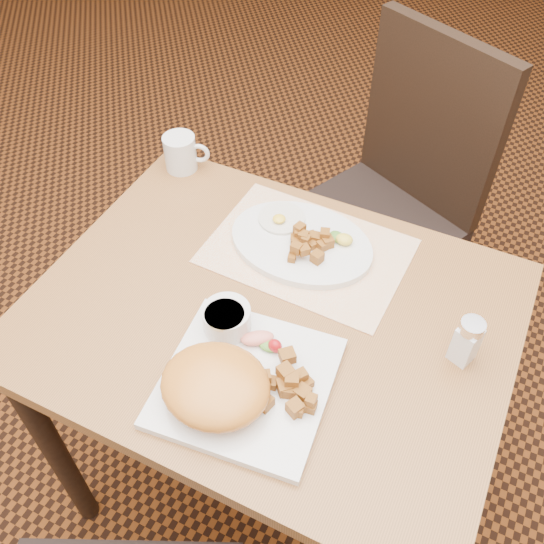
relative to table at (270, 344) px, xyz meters
The scene contains 15 objects.
ground 0.64m from the table, ahead, with size 8.00×8.00×0.00m, color black.
table is the anchor object (origin of this frame).
chair_far 0.69m from the table, 85.68° to the left, with size 0.56×0.57×0.97m.
placemat 0.21m from the table, 89.52° to the left, with size 0.40×0.28×0.00m, color white.
plate_square 0.20m from the table, 77.77° to the right, with size 0.28×0.28×0.02m, color silver.
plate_oval 0.22m from the table, 95.04° to the left, with size 0.30×0.23×0.02m, color silver, non-canonical shape.
hollandaise_mound 0.26m from the table, 89.03° to the right, with size 0.19×0.16×0.07m.
ramekin 0.18m from the table, 120.87° to the right, with size 0.09×0.09×0.05m.
garnish_sq 0.16m from the table, 70.63° to the right, with size 0.08×0.06×0.03m.
fried_egg 0.27m from the table, 109.99° to the left, with size 0.10×0.10×0.02m.
garnish_ov 0.26m from the table, 74.50° to the left, with size 0.06×0.04×0.02m.
salt_shaker 0.39m from the table, ahead, with size 0.05×0.05×0.10m.
coffee_mug 0.51m from the table, 141.34° to the left, with size 0.11×0.08×0.09m.
home_fries_sq 0.24m from the table, 54.03° to the right, with size 0.11×0.12×0.04m.
home_fries_ov 0.22m from the table, 88.17° to the left, with size 0.09×0.10×0.04m.
Camera 1 is at (0.32, -0.64, 1.65)m, focal length 40.00 mm.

